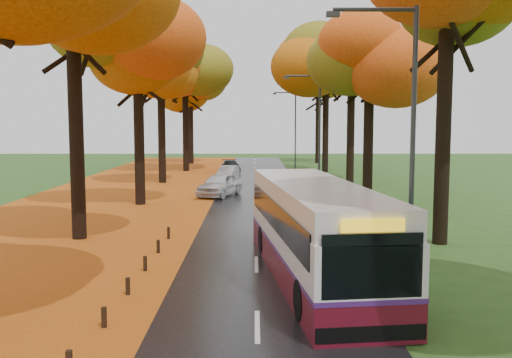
{
  "coord_description": "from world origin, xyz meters",
  "views": [
    {
      "loc": [
        -0.07,
        -7.34,
        4.98
      ],
      "look_at": [
        0.0,
        16.04,
        2.6
      ],
      "focal_mm": 40.0,
      "sensor_mm": 36.0,
      "label": 1
    }
  ],
  "objects_px": {
    "streetlamp_near": "(404,131)",
    "car_dark": "(230,167)",
    "streetlamp_far": "(293,124)",
    "streetlamp_mid": "(316,125)",
    "bus": "(315,229)",
    "car_white": "(220,184)",
    "car_silver": "(228,173)"
  },
  "relations": [
    {
      "from": "streetlamp_near",
      "to": "car_dark",
      "type": "xyz_separation_m",
      "value": [
        -6.3,
        38.79,
        -4.07
      ]
    },
    {
      "from": "streetlamp_far",
      "to": "bus",
      "type": "xyz_separation_m",
      "value": [
        -2.11,
        -41.65,
        -3.11
      ]
    },
    {
      "from": "streetlamp_near",
      "to": "streetlamp_mid",
      "type": "bearing_deg",
      "value": 90.0
    },
    {
      "from": "streetlamp_near",
      "to": "car_dark",
      "type": "distance_m",
      "value": 39.5
    },
    {
      "from": "streetlamp_far",
      "to": "car_silver",
      "type": "distance_m",
      "value": 14.13
    },
    {
      "from": "bus",
      "to": "car_white",
      "type": "distance_m",
      "value": 20.2
    },
    {
      "from": "streetlamp_near",
      "to": "streetlamp_far",
      "type": "relative_size",
      "value": 1.0
    },
    {
      "from": "streetlamp_far",
      "to": "car_dark",
      "type": "relative_size",
      "value": 1.91
    },
    {
      "from": "bus",
      "to": "streetlamp_near",
      "type": "bearing_deg",
      "value": -54.79
    },
    {
      "from": "streetlamp_near",
      "to": "car_white",
      "type": "relative_size",
      "value": 1.78
    },
    {
      "from": "streetlamp_near",
      "to": "streetlamp_mid",
      "type": "xyz_separation_m",
      "value": [
        0.0,
        22.0,
        0.0
      ]
    },
    {
      "from": "bus",
      "to": "car_white",
      "type": "xyz_separation_m",
      "value": [
        -4.19,
        19.74,
        -0.8
      ]
    },
    {
      "from": "streetlamp_near",
      "to": "streetlamp_far",
      "type": "height_order",
      "value": "same"
    },
    {
      "from": "car_dark",
      "to": "streetlamp_far",
      "type": "bearing_deg",
      "value": 32.96
    },
    {
      "from": "bus",
      "to": "streetlamp_mid",
      "type": "bearing_deg",
      "value": 77.16
    },
    {
      "from": "streetlamp_far",
      "to": "streetlamp_mid",
      "type": "bearing_deg",
      "value": -90.0
    },
    {
      "from": "streetlamp_mid",
      "to": "car_silver",
      "type": "xyz_separation_m",
      "value": [
        -6.21,
        9.97,
        -4.06
      ]
    },
    {
      "from": "streetlamp_far",
      "to": "car_silver",
      "type": "relative_size",
      "value": 2.14
    },
    {
      "from": "streetlamp_near",
      "to": "car_white",
      "type": "distance_m",
      "value": 23.3
    },
    {
      "from": "streetlamp_mid",
      "to": "streetlamp_near",
      "type": "bearing_deg",
      "value": -90.0
    },
    {
      "from": "streetlamp_far",
      "to": "bus",
      "type": "distance_m",
      "value": 41.82
    },
    {
      "from": "streetlamp_near",
      "to": "bus",
      "type": "bearing_deg",
      "value": 131.92
    },
    {
      "from": "streetlamp_near",
      "to": "car_dark",
      "type": "bearing_deg",
      "value": 99.22
    },
    {
      "from": "streetlamp_near",
      "to": "car_silver",
      "type": "bearing_deg",
      "value": 100.99
    },
    {
      "from": "streetlamp_near",
      "to": "streetlamp_far",
      "type": "xyz_separation_m",
      "value": [
        0.0,
        44.0,
        0.0
      ]
    },
    {
      "from": "streetlamp_far",
      "to": "car_white",
      "type": "xyz_separation_m",
      "value": [
        -6.3,
        -21.91,
        -3.91
      ]
    },
    {
      "from": "streetlamp_far",
      "to": "car_dark",
      "type": "height_order",
      "value": "streetlamp_far"
    },
    {
      "from": "streetlamp_mid",
      "to": "streetlamp_far",
      "type": "height_order",
      "value": "same"
    },
    {
      "from": "car_white",
      "to": "car_dark",
      "type": "relative_size",
      "value": 1.07
    },
    {
      "from": "streetlamp_far",
      "to": "car_silver",
      "type": "xyz_separation_m",
      "value": [
        -6.21,
        -12.03,
        -4.06
      ]
    },
    {
      "from": "car_silver",
      "to": "car_white",
      "type": "bearing_deg",
      "value": -81.52
    },
    {
      "from": "bus",
      "to": "car_white",
      "type": "bearing_deg",
      "value": 95.27
    }
  ]
}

